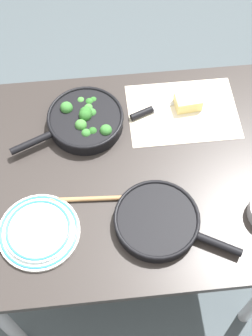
% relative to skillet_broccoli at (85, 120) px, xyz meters
% --- Properties ---
extents(ground_plane, '(14.00, 14.00, 0.00)m').
position_rel_skillet_broccoli_xyz_m(ground_plane, '(-0.12, 0.20, -0.76)').
color(ground_plane, '#424C51').
extents(dining_table_red, '(1.07, 0.84, 0.73)m').
position_rel_skillet_broccoli_xyz_m(dining_table_red, '(-0.12, 0.20, -0.12)').
color(dining_table_red, '#2D2826').
rests_on(dining_table_red, ground_plane).
extents(skillet_broccoli, '(0.39, 0.26, 0.07)m').
position_rel_skillet_broccoli_xyz_m(skillet_broccoli, '(0.00, 0.00, 0.00)').
color(skillet_broccoli, black).
rests_on(skillet_broccoli, dining_table_red).
extents(skillet_eggs, '(0.37, 0.28, 0.04)m').
position_rel_skillet_broccoli_xyz_m(skillet_eggs, '(-0.20, 0.40, -0.01)').
color(skillet_eggs, black).
rests_on(skillet_eggs, dining_table_red).
extents(wooden_spoon, '(0.35, 0.05, 0.02)m').
position_rel_skillet_broccoli_xyz_m(wooden_spoon, '(-0.09, 0.30, -0.02)').
color(wooden_spoon, '#A87A4C').
rests_on(wooden_spoon, dining_table_red).
extents(parchment_sheet, '(0.39, 0.27, 0.00)m').
position_rel_skillet_broccoli_xyz_m(parchment_sheet, '(-0.35, -0.02, -0.03)').
color(parchment_sheet, beige).
rests_on(parchment_sheet, dining_table_red).
extents(grater_knife, '(0.29, 0.13, 0.02)m').
position_rel_skillet_broccoli_xyz_m(grater_knife, '(-0.26, -0.04, -0.02)').
color(grater_knife, silver).
rests_on(grater_knife, dining_table_red).
extents(cheese_block, '(0.10, 0.07, 0.05)m').
position_rel_skillet_broccoli_xyz_m(cheese_block, '(-0.37, -0.05, -0.01)').
color(cheese_block, '#EFD67A').
rests_on(cheese_block, dining_table_red).
extents(dinner_plate_stack, '(0.25, 0.25, 0.03)m').
position_rel_skillet_broccoli_xyz_m(dinner_plate_stack, '(0.16, 0.39, -0.02)').
color(dinner_plate_stack, white).
rests_on(dinner_plate_stack, dining_table_red).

